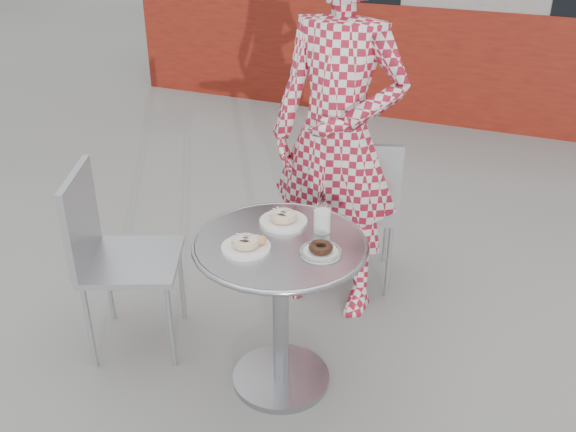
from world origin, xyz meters
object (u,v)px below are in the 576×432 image
at_px(chair_far, 355,236).
at_px(chair_left, 134,294).
at_px(milk_cup, 322,220).
at_px(plate_far, 283,219).
at_px(bistro_table, 280,279).
at_px(seated_person, 338,137).
at_px(plate_checker, 321,250).
at_px(plate_near, 247,244).

distance_m(chair_far, chair_left, 1.20).
bearing_deg(chair_left, milk_cup, -103.77).
height_order(plate_far, milk_cup, milk_cup).
relative_size(bistro_table, chair_far, 0.82).
distance_m(bistro_table, plate_far, 0.25).
distance_m(seated_person, milk_cup, 0.58).
bearing_deg(plate_far, milk_cup, -3.50).
relative_size(chair_far, chair_left, 0.98).
height_order(chair_far, seated_person, seated_person).
bearing_deg(plate_checker, bistro_table, 173.71).
bearing_deg(milk_cup, seated_person, 103.13).
relative_size(chair_left, plate_far, 4.44).
distance_m(chair_left, plate_far, 0.84).
relative_size(seated_person, plate_checker, 11.15).
relative_size(seated_person, milk_cup, 15.72).
height_order(bistro_table, plate_near, plate_near).
distance_m(chair_far, seated_person, 0.68).
height_order(plate_far, plate_near, same).
bearing_deg(bistro_table, milk_cup, 48.33).
bearing_deg(plate_near, chair_far, 82.21).
relative_size(chair_left, milk_cup, 7.65).
bearing_deg(plate_checker, plate_far, 143.36).
bearing_deg(chair_far, seated_person, 61.56).
height_order(chair_left, milk_cup, chair_left).
xyz_separation_m(chair_far, milk_cup, (0.08, -0.77, 0.49)).
bearing_deg(seated_person, chair_far, 83.89).
bearing_deg(plate_far, plate_near, -100.88).
bearing_deg(chair_left, bistro_table, -112.76).
xyz_separation_m(plate_near, milk_cup, (0.22, 0.23, 0.03)).
bearing_deg(bistro_table, seated_person, 90.35).
distance_m(chair_far, plate_near, 1.11).
relative_size(chair_far, plate_near, 4.53).
distance_m(plate_near, plate_checker, 0.28).
height_order(chair_left, plate_near, chair_left).
relative_size(plate_far, plate_near, 1.04).
height_order(bistro_table, plate_far, plate_far).
bearing_deg(plate_checker, plate_near, -164.10).
xyz_separation_m(chair_far, chair_left, (-0.77, -0.92, 0.00)).
xyz_separation_m(chair_left, milk_cup, (0.85, 0.15, 0.49)).
relative_size(seated_person, plate_near, 9.47).
bearing_deg(seated_person, plate_checker, -70.56).
distance_m(plate_near, milk_cup, 0.32).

